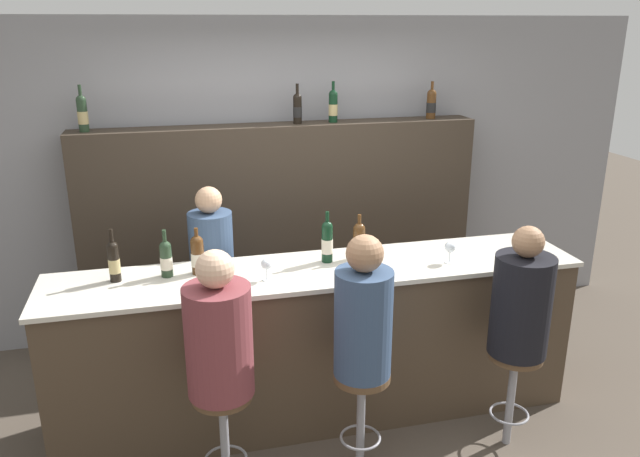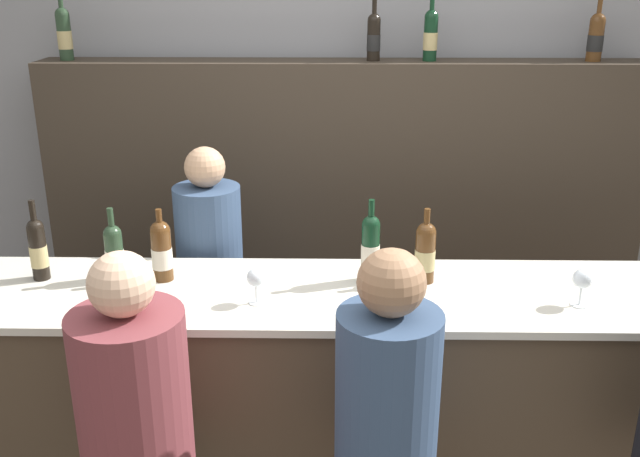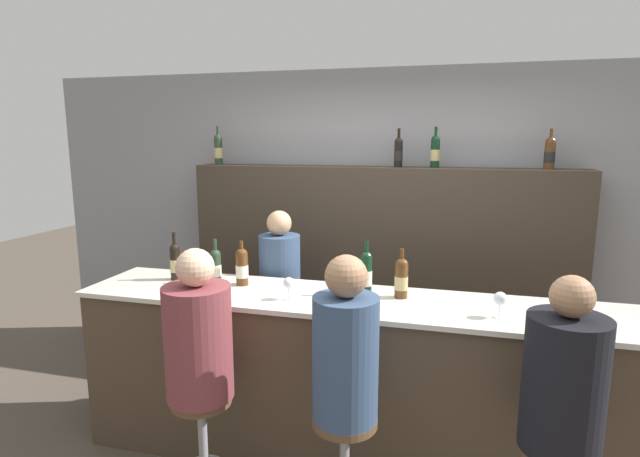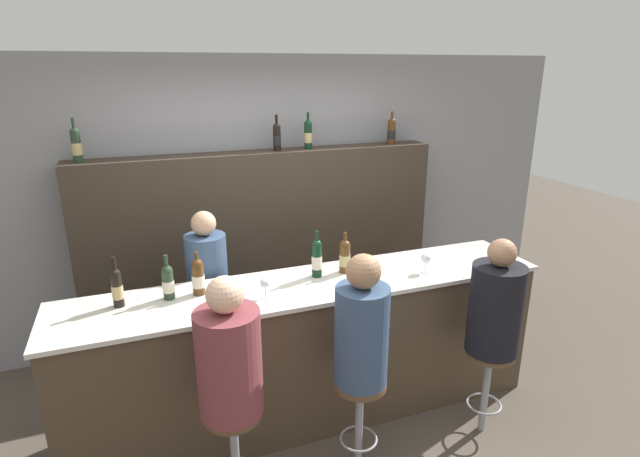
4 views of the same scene
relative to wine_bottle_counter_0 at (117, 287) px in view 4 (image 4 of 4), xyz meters
name	(u,v)px [view 4 (image 4 of 4)]	position (x,y,z in m)	size (l,w,h in m)	color
ground_plane	(326,439)	(1.23, -0.40, -1.19)	(16.00, 16.00, 0.00)	#4C4238
wall_back	(258,200)	(1.23, 1.37, 0.11)	(6.40, 0.05, 2.60)	gray
bar_counter	(311,351)	(1.23, -0.10, -0.66)	(3.40, 0.65, 1.06)	#473828
back_bar_cabinet	(265,248)	(1.23, 1.14, -0.30)	(3.19, 0.28, 1.79)	#382D23
wine_bottle_counter_0	(117,287)	(0.00, 0.00, 0.00)	(0.07, 0.07, 0.33)	black
wine_bottle_counter_1	(168,282)	(0.30, 0.00, -0.01)	(0.07, 0.07, 0.30)	#233823
wine_bottle_counter_2	(198,276)	(0.49, 0.00, 0.00)	(0.08, 0.08, 0.30)	#4C2D14
wine_bottle_counter_3	(317,258)	(1.32, 0.00, 0.01)	(0.07, 0.07, 0.34)	black
wine_bottle_counter_4	(345,256)	(1.53, 0.00, 0.00)	(0.08, 0.08, 0.30)	#4C2D14
wine_bottle_backbar_0	(76,145)	(-0.21, 1.14, 0.73)	(0.07, 0.07, 0.34)	#233823
wine_bottle_backbar_1	(277,136)	(1.37, 1.14, 0.72)	(0.07, 0.07, 0.31)	black
wine_bottle_backbar_2	(308,134)	(1.66, 1.14, 0.72)	(0.07, 0.07, 0.32)	black
wine_bottle_backbar_3	(391,131)	(2.50, 1.14, 0.72)	(0.08, 0.08, 0.30)	#4C2D14
wine_glass_0	(265,284)	(0.88, -0.21, -0.03)	(0.07, 0.07, 0.14)	silver
wine_glass_1	(426,259)	(2.08, -0.21, -0.03)	(0.07, 0.07, 0.14)	silver
bar_stool_left	(234,433)	(0.55, -0.70, -0.70)	(0.33, 0.33, 0.65)	gray
guest_seated_left	(229,357)	(0.55, -0.70, -0.20)	(0.36, 0.36, 0.82)	brown
bar_stool_middle	(360,401)	(1.34, -0.70, -0.70)	(0.33, 0.33, 0.65)	gray
guest_seated_middle	(362,328)	(1.34, -0.70, -0.18)	(0.32, 0.32, 0.83)	#334766
bar_stool_right	(488,369)	(2.32, -0.70, -0.70)	(0.33, 0.33, 0.65)	gray
guest_seated_right	(496,305)	(2.32, -0.70, -0.21)	(0.35, 0.35, 0.80)	black
bartender	(210,313)	(0.60, 0.42, -0.50)	(0.30, 0.30, 1.51)	#334766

